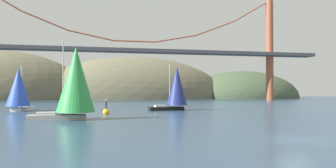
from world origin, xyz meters
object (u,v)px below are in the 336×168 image
Objects in this scene: sailboat_blue_spinnaker at (19,89)px; sailboat_navy_sail at (176,87)px; sailboat_green_sail at (75,81)px; channel_buoy at (106,112)px.

sailboat_navy_sail is at bearing -6.16° from sailboat_blue_spinnaker.
sailboat_green_sail reaches higher than sailboat_navy_sail.
channel_buoy is (15.30, -11.12, -3.79)m from sailboat_blue_spinnaker.
sailboat_blue_spinnaker is 29.23m from sailboat_navy_sail.
sailboat_navy_sail is 16.42m from channel_buoy.
sailboat_navy_sail is at bearing 43.88° from sailboat_green_sail.
channel_buoy is at bearing -149.88° from sailboat_navy_sail.
sailboat_blue_spinnaker is 23.37m from sailboat_green_sail.
sailboat_navy_sail is 25.38m from sailboat_green_sail.
sailboat_blue_spinnaker is 0.81× the size of sailboat_green_sail.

